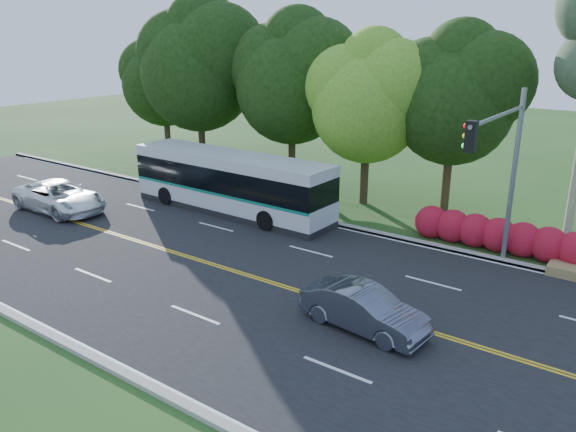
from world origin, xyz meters
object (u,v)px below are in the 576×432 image
Objects in this scene: transit_bus at (230,183)px; suv at (59,197)px; traffic_signal at (503,158)px; sedan at (364,309)px.

transit_bus is 9.02m from suv.
transit_bus is 2.09× the size of suv.
transit_bus is at bearing -54.53° from suv.
suv is (-7.38, -5.15, -0.73)m from transit_bus.
traffic_signal is 21.77m from suv.
traffic_signal is at bearing -0.39° from transit_bus.
sedan is 0.74× the size of suv.
traffic_signal is 0.60× the size of transit_bus.
transit_bus is (-13.51, 0.40, -3.14)m from traffic_signal.
traffic_signal is 13.88m from transit_bus.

